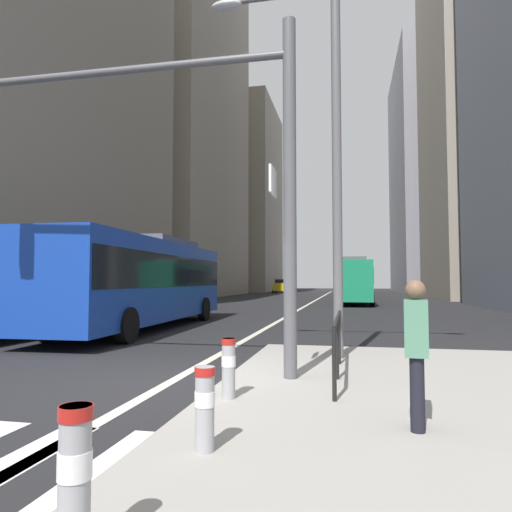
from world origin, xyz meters
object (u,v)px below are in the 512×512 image
city_bus_blue_oncoming (143,278)px  car_receding_near (359,286)px  traffic_signal_gantry (151,143)px  car_receding_far (354,288)px  bollard_left (205,404)px  car_oncoming_mid (281,286)px  car_oncoming_far (181,293)px  bollard_front (75,474)px  pedestrian_walking (416,347)px  street_lamp_post (336,112)px  bollard_right (229,365)px  city_bus_red_receding (354,279)px

city_bus_blue_oncoming → car_receding_near: city_bus_blue_oncoming is taller
traffic_signal_gantry → car_receding_far: bearing=84.8°
traffic_signal_gantry → bollard_left: size_ratio=9.34×
city_bus_blue_oncoming → car_receding_near: size_ratio=2.69×
car_receding_far → car_oncoming_mid: bearing=122.5°
car_oncoming_far → bollard_front: bearing=-70.6°
city_bus_blue_oncoming → car_oncoming_mid: (-2.40, 50.20, -0.85)m
car_receding_far → traffic_signal_gantry: size_ratio=0.57×
pedestrian_walking → street_lamp_post: bearing=101.8°
car_receding_near → bollard_right: 58.30m
car_receding_near → traffic_signal_gantry: 57.07m
car_oncoming_mid → bollard_right: car_oncoming_mid is taller
city_bus_red_receding → bollard_front: bearing=-93.1°
car_oncoming_far → traffic_signal_gantry: (6.55, -18.86, 3.18)m
city_bus_blue_oncoming → traffic_signal_gantry: (3.91, -7.99, 2.33)m
city_bus_blue_oncoming → bollard_front: city_bus_blue_oncoming is taller
bollard_left → city_bus_red_receding: bearing=87.1°
car_oncoming_far → pedestrian_walking: 23.69m
city_bus_red_receding → car_oncoming_far: (-10.23, -9.42, -0.85)m
city_bus_blue_oncoming → bollard_left: (6.00, -11.34, -1.25)m
car_receding_far → bollard_left: bearing=-92.2°
car_oncoming_far → bollard_right: car_oncoming_far is taller
city_bus_red_receding → street_lamp_post: 26.34m
city_bus_blue_oncoming → bollard_front: size_ratio=13.51×
car_oncoming_mid → bollard_right: bearing=-82.2°
car_oncoming_mid → traffic_signal_gantry: 58.62m
street_lamp_post → car_oncoming_mid: bearing=99.6°
city_bus_blue_oncoming → car_receding_far: size_ratio=2.83×
car_oncoming_far → pedestrian_walking: size_ratio=2.85×
car_receding_near → street_lamp_post: 54.81m
city_bus_blue_oncoming → city_bus_red_receding: same height
car_receding_far → bollard_right: (-2.02, -43.72, -0.39)m
city_bus_blue_oncoming → traffic_signal_gantry: 9.20m
bollard_left → bollard_right: bollard_right is taller
city_bus_blue_oncoming → bollard_right: 11.10m
city_bus_red_receding → bollard_left: (-1.59, -31.62, -1.25)m
traffic_signal_gantry → pedestrian_walking: size_ratio=4.55×
bollard_right → traffic_signal_gantry: bearing=141.6°
bollard_left → bollard_right: bearing=98.4°
city_bus_red_receding → car_oncoming_far: size_ratio=2.44×
city_bus_red_receding → car_oncoming_mid: size_ratio=2.44×
car_oncoming_far → city_bus_red_receding: bearing=42.6°
city_bus_red_receding → car_receding_far: city_bus_red_receding is taller
street_lamp_post → bollard_right: 6.07m
car_receding_far → car_oncoming_far: (-10.38, -23.42, 0.00)m
city_bus_red_receding → pedestrian_walking: bearing=-89.2°
car_receding_far → pedestrian_walking: 44.58m
city_bus_red_receding → car_receding_far: 14.03m
traffic_signal_gantry → street_lamp_post: (3.18, 2.16, 1.12)m
city_bus_blue_oncoming → car_oncoming_far: 11.21m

